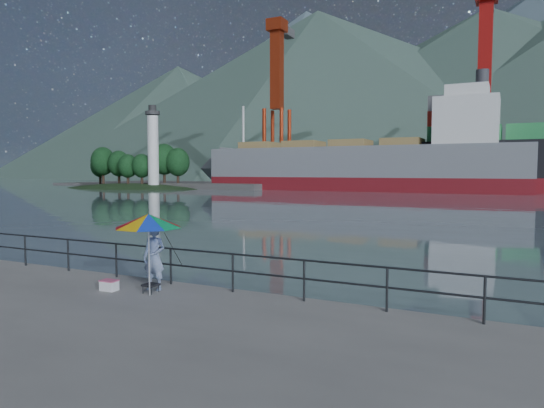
{
  "coord_description": "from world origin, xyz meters",
  "views": [
    {
      "loc": [
        9.37,
        -9.0,
        3.17
      ],
      "look_at": [
        2.03,
        6.0,
        2.0
      ],
      "focal_mm": 32.0,
      "sensor_mm": 36.0,
      "label": 1
    }
  ],
  "objects_px": {
    "cooler_bag": "(109,286)",
    "bulk_carrier": "(370,164)",
    "fisherman": "(154,257)",
    "beach_umbrella": "(148,221)"
  },
  "relations": [
    {
      "from": "cooler_bag",
      "to": "bulk_carrier",
      "type": "xyz_separation_m",
      "value": [
        -11.33,
        69.64,
        3.99
      ]
    },
    {
      "from": "fisherman",
      "to": "cooler_bag",
      "type": "xyz_separation_m",
      "value": [
        -1.02,
        -0.59,
        -0.74
      ]
    },
    {
      "from": "fisherman",
      "to": "beach_umbrella",
      "type": "bearing_deg",
      "value": -69.09
    },
    {
      "from": "fisherman",
      "to": "cooler_bag",
      "type": "distance_m",
      "value": 1.4
    },
    {
      "from": "beach_umbrella",
      "to": "bulk_carrier",
      "type": "height_order",
      "value": "bulk_carrier"
    },
    {
      "from": "beach_umbrella",
      "to": "cooler_bag",
      "type": "height_order",
      "value": "beach_umbrella"
    },
    {
      "from": "cooler_bag",
      "to": "bulk_carrier",
      "type": "bearing_deg",
      "value": 97.01
    },
    {
      "from": "beach_umbrella",
      "to": "cooler_bag",
      "type": "bearing_deg",
      "value": -177.05
    },
    {
      "from": "beach_umbrella",
      "to": "cooler_bag",
      "type": "distance_m",
      "value": 2.2
    },
    {
      "from": "bulk_carrier",
      "to": "beach_umbrella",
      "type": "bearing_deg",
      "value": -79.71
    }
  ]
}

